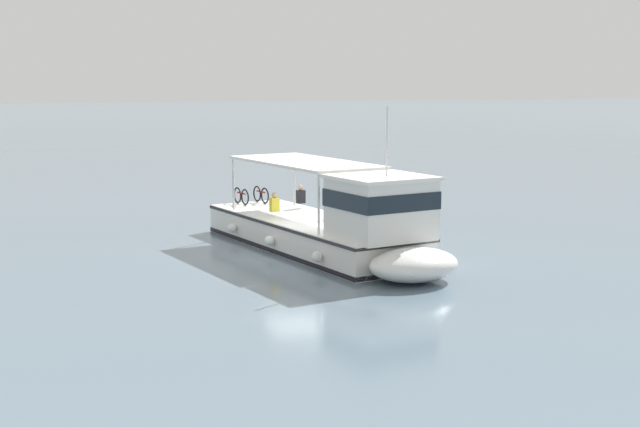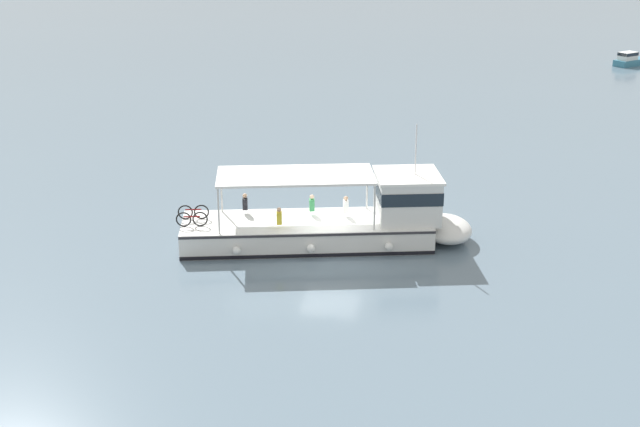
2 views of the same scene
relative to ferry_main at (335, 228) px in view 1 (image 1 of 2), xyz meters
The scene contains 2 objects.
ground_plane 1.51m from the ferry_main, 18.44° to the right, with size 400.00×400.00×0.00m, color slate.
ferry_main is the anchor object (origin of this frame).
Camera 1 is at (8.22, 29.65, 6.22)m, focal length 50.36 mm.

